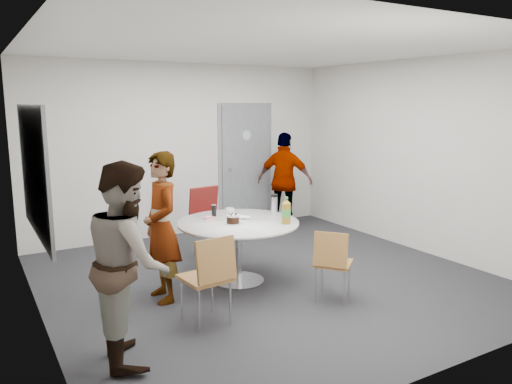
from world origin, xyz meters
TOP-DOWN VIEW (x-y plane):
  - floor at (0.00, 0.00)m, footprint 5.00×5.00m
  - ceiling at (0.00, 0.00)m, footprint 5.00×5.00m
  - wall_back at (0.00, 2.50)m, footprint 5.00×0.00m
  - wall_left at (-2.50, 0.00)m, footprint 0.00×5.00m
  - wall_right at (2.50, 0.00)m, footprint 0.00×5.00m
  - wall_front at (0.00, -2.50)m, footprint 5.00×0.00m
  - door at (1.10, 2.48)m, footprint 1.02×0.17m
  - whiteboard at (-2.46, 0.20)m, footprint 0.04×1.90m
  - table at (-0.31, 0.06)m, footprint 1.40×1.40m
  - chair_near_left at (-1.13, -0.84)m, footprint 0.46×0.49m
  - chair_near_right at (0.23, -0.95)m, footprint 0.54×0.54m
  - chair_far at (-0.22, 1.15)m, footprint 0.51×0.55m
  - person_main at (-1.29, 0.01)m, footprint 0.39×0.59m
  - person_left at (-1.95, -1.03)m, footprint 0.74×0.89m
  - person_right at (1.55, 1.95)m, footprint 0.91×0.98m

SIDE VIEW (x-z plane):
  - floor at x=0.00m, z-range 0.00..0.00m
  - chair_near_right at x=0.23m, z-range 0.08..0.86m
  - chair_near_left at x=-1.13m, z-range 0.10..0.98m
  - chair_far at x=-0.22m, z-range 0.11..1.07m
  - table at x=-0.31m, z-range 0.11..1.15m
  - person_main at x=-1.29m, z-range 0.00..1.60m
  - person_right at x=1.55m, z-range 0.00..1.61m
  - person_left at x=-1.95m, z-range 0.00..1.64m
  - door at x=1.10m, z-range -0.03..2.09m
  - wall_back at x=0.00m, z-range -1.15..3.85m
  - wall_left at x=-2.50m, z-range -1.15..3.85m
  - wall_right at x=2.50m, z-range -1.15..3.85m
  - wall_front at x=0.00m, z-range -1.15..3.85m
  - whiteboard at x=-2.46m, z-range 0.82..2.08m
  - ceiling at x=0.00m, z-range 2.70..2.70m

